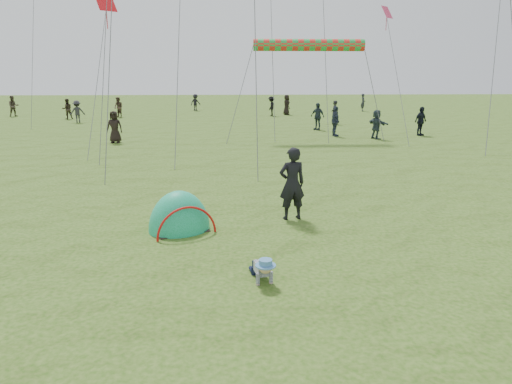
{
  "coord_description": "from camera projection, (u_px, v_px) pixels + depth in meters",
  "views": [
    {
      "loc": [
        -0.65,
        -7.33,
        3.64
      ],
      "look_at": [
        -0.17,
        2.66,
        1.0
      ],
      "focal_mm": 32.0,
      "sensor_mm": 36.0,
      "label": 1
    }
  ],
  "objects": [
    {
      "name": "diamond_kite_0",
      "position": [
        106.0,
        3.0,
        22.42
      ],
      "size": [
        1.04,
        1.04,
        0.85
      ],
      "primitive_type": "plane",
      "rotation": [
        1.05,
        0.0,
        0.79
      ],
      "color": "red"
    },
    {
      "name": "crowd_person_2",
      "position": [
        421.0,
        121.0,
        26.76
      ],
      "size": [
        1.05,
        0.88,
        1.69
      ],
      "primitive_type": "imported",
      "rotation": [
        0.0,
        0.0,
        0.57
      ],
      "color": "black",
      "rests_on": "ground"
    },
    {
      "name": "crowd_person_3",
      "position": [
        195.0,
        102.0,
        44.22
      ],
      "size": [
        1.18,
        1.03,
        1.58
      ],
      "primitive_type": "imported",
      "rotation": [
        0.0,
        0.0,
        0.55
      ],
      "color": "black",
      "rests_on": "ground"
    },
    {
      "name": "crowd_person_7",
      "position": [
        13.0,
        106.0,
        38.36
      ],
      "size": [
        1.06,
        1.0,
        1.72
      ],
      "primitive_type": "imported",
      "rotation": [
        0.0,
        0.0,
        0.57
      ],
      "color": "#453A2F",
      "rests_on": "ground"
    },
    {
      "name": "popup_tent",
      "position": [
        180.0,
        230.0,
        10.87
      ],
      "size": [
        1.84,
        1.71,
        1.9
      ],
      "primitive_type": "ellipsoid",
      "rotation": [
        0.0,
        0.0,
        0.44
      ],
      "color": "#0B903F",
      "rests_on": "ground"
    },
    {
      "name": "ground",
      "position": [
        273.0,
        285.0,
        8.04
      ],
      "size": [
        140.0,
        140.0,
        0.0
      ],
      "primitive_type": "plane",
      "color": "#224C0D"
    },
    {
      "name": "crowd_person_4",
      "position": [
        114.0,
        127.0,
        24.0
      ],
      "size": [
        0.83,
        0.56,
        1.67
      ],
      "primitive_type": "imported",
      "rotation": [
        0.0,
        0.0,
        6.25
      ],
      "color": "black",
      "rests_on": "ground"
    },
    {
      "name": "rainbow_tube_kite",
      "position": [
        309.0,
        45.0,
        24.62
      ],
      "size": [
        6.01,
        0.64,
        0.64
      ],
      "primitive_type": "cylinder",
      "rotation": [
        0.0,
        1.57,
        0.0
      ],
      "color": "red"
    },
    {
      "name": "crowd_person_15",
      "position": [
        77.0,
        112.0,
        33.69
      ],
      "size": [
        1.17,
        0.88,
        1.61
      ],
      "primitive_type": "imported",
      "rotation": [
        0.0,
        0.0,
        3.44
      ],
      "color": "#29292E",
      "rests_on": "ground"
    },
    {
      "name": "crowd_person_6",
      "position": [
        334.0,
        112.0,
        32.64
      ],
      "size": [
        0.55,
        0.7,
        1.67
      ],
      "primitive_type": "imported",
      "rotation": [
        0.0,
        0.0,
        4.43
      ],
      "color": "black",
      "rests_on": "ground"
    },
    {
      "name": "crowd_person_13",
      "position": [
        67.0,
        109.0,
        36.12
      ],
      "size": [
        0.98,
        0.91,
        1.6
      ],
      "primitive_type": "imported",
      "rotation": [
        0.0,
        0.0,
        3.65
      ],
      "color": "#2E251C",
      "rests_on": "ground"
    },
    {
      "name": "crowd_person_16",
      "position": [
        287.0,
        105.0,
        39.86
      ],
      "size": [
        0.78,
        0.97,
        1.73
      ],
      "primitive_type": "imported",
      "rotation": [
        0.0,
        0.0,
        1.87
      ],
      "color": "black",
      "rests_on": "ground"
    },
    {
      "name": "standing_adult",
      "position": [
        292.0,
        184.0,
        11.44
      ],
      "size": [
        0.75,
        0.58,
        1.85
      ],
      "primitive_type": "imported",
      "rotation": [
        0.0,
        0.0,
        3.36
      ],
      "color": "black",
      "rests_on": "ground"
    },
    {
      "name": "diamond_kite_5",
      "position": [
        387.0,
        12.0,
        26.02
      ],
      "size": [
        0.84,
        0.84,
        0.69
      ],
      "primitive_type": "plane",
      "rotation": [
        1.05,
        0.0,
        0.79
      ],
      "color": "#E73868"
    },
    {
      "name": "crowd_person_14",
      "position": [
        317.0,
        116.0,
        29.43
      ],
      "size": [
        1.01,
        1.02,
        1.73
      ],
      "primitive_type": "imported",
      "rotation": [
        0.0,
        0.0,
        5.49
      ],
      "color": "#2A3840",
      "rests_on": "ground"
    },
    {
      "name": "crowd_person_8",
      "position": [
        335.0,
        121.0,
        26.45
      ],
      "size": [
        0.57,
        1.06,
        1.73
      ],
      "primitive_type": "imported",
      "rotation": [
        0.0,
        0.0,
        1.72
      ],
      "color": "#293346",
      "rests_on": "ground"
    },
    {
      "name": "crowd_person_1",
      "position": [
        119.0,
        107.0,
        37.56
      ],
      "size": [
        1.02,
        0.98,
        1.66
      ],
      "primitive_type": "imported",
      "rotation": [
        0.0,
        0.0,
        5.65
      ],
      "color": "#46352A",
      "rests_on": "ground"
    },
    {
      "name": "crowd_person_11",
      "position": [
        376.0,
        124.0,
        25.43
      ],
      "size": [
        1.03,
        1.58,
        1.63
      ],
      "primitive_type": "imported",
      "rotation": [
        0.0,
        0.0,
        1.97
      ],
      "color": "#2E3C45",
      "rests_on": "ground"
    },
    {
      "name": "crowd_person_0",
      "position": [
        363.0,
        102.0,
        43.52
      ],
      "size": [
        0.5,
        0.66,
        1.65
      ],
      "primitive_type": "imported",
      "rotation": [
        0.0,
        0.0,
        1.38
      ],
      "color": "#24262D",
      "rests_on": "ground"
    },
    {
      "name": "crawling_toddler",
      "position": [
        263.0,
        268.0,
        8.12
      ],
      "size": [
        0.59,
        0.74,
        0.51
      ],
      "primitive_type": null,
      "rotation": [
        0.0,
        0.0,
        0.21
      ],
      "color": "black",
      "rests_on": "ground"
    },
    {
      "name": "crowd_person_9",
      "position": [
        271.0,
        106.0,
        38.77
      ],
      "size": [
        0.86,
        1.18,
        1.65
      ],
      "primitive_type": "imported",
      "rotation": [
        0.0,
        0.0,
        4.46
      ],
      "color": "black",
      "rests_on": "ground"
    }
  ]
}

